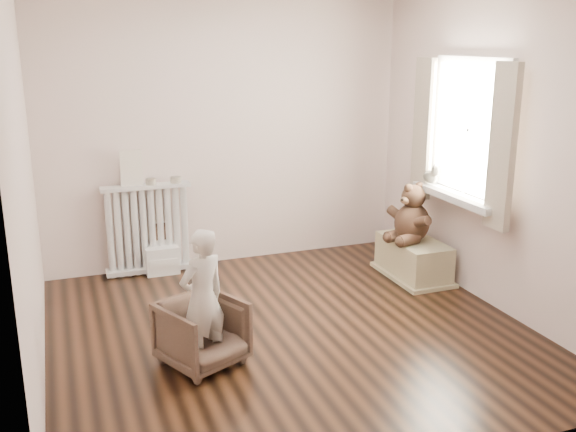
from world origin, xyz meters
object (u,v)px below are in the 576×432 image
object	(u,v)px
radiator	(148,235)
teddy_bear	(413,209)
child	(203,299)
toy_bench	(413,257)
plush_cat	(432,173)
armchair	(202,333)
toy_vanity	(161,246)

from	to	relation	value
radiator	teddy_bear	world-z (taller)	teddy_bear
child	teddy_bear	bearing A→B (deg)	179.92
toy_bench	plush_cat	size ratio (longest dim) A/B	3.51
armchair	teddy_bear	size ratio (longest dim) A/B	0.95
child	plush_cat	world-z (taller)	plush_cat
plush_cat	child	bearing A→B (deg)	-153.87
radiator	toy_vanity	size ratio (longest dim) A/B	1.77
radiator	plush_cat	world-z (taller)	plush_cat
armchair	child	size ratio (longest dim) A/B	0.53
armchair	teddy_bear	xyz separation A→B (m)	(2.24, 0.99, 0.43)
armchair	plush_cat	bearing A→B (deg)	-2.81
radiator	toy_bench	distance (m)	2.55
radiator	plush_cat	bearing A→B (deg)	-21.52
plush_cat	toy_vanity	bearing A→B (deg)	161.15
radiator	child	size ratio (longest dim) A/B	0.90
radiator	teddy_bear	size ratio (longest dim) A/B	1.60
toy_vanity	child	distance (m)	2.00
armchair	plush_cat	distance (m)	2.72
toy_vanity	child	bearing A→B (deg)	-91.09
child	plush_cat	xyz separation A→B (m)	(2.41, 1.03, 0.49)
child	toy_bench	bearing A→B (deg)	179.67
armchair	plush_cat	xyz separation A→B (m)	(2.41, 0.98, 0.76)
child	teddy_bear	xyz separation A→B (m)	(2.24, 1.04, 0.16)
toy_vanity	plush_cat	xyz separation A→B (m)	(2.38, -0.95, 0.72)
plush_cat	toy_bench	bearing A→B (deg)	178.93
radiator	armchair	size ratio (longest dim) A/B	1.69
armchair	teddy_bear	bearing A→B (deg)	-1.14
child	toy_bench	distance (m)	2.52
toy_bench	plush_cat	bearing A→B (deg)	-4.01
toy_vanity	toy_bench	size ratio (longest dim) A/B	0.64
armchair	toy_vanity	bearing A→B (deg)	63.89
toy_vanity	armchair	world-z (taller)	toy_vanity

